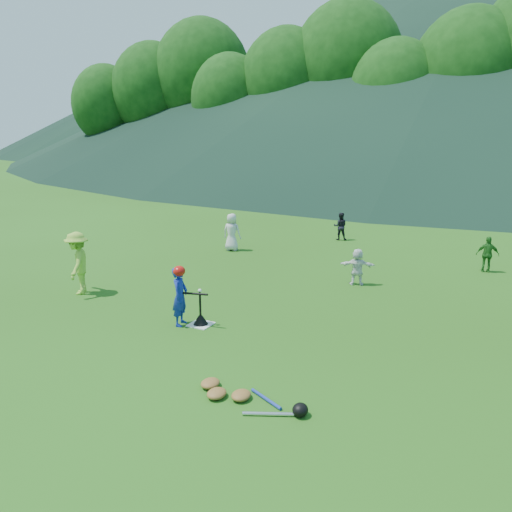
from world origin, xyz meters
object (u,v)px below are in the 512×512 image
(home_plate, at_px, (201,324))
(equipment_pile, at_px, (241,395))
(fielder_c, at_px, (488,254))
(batting_tee, at_px, (201,319))
(batter_child, at_px, (180,296))
(fielder_a, at_px, (232,232))
(adult_coach, at_px, (78,263))
(fielder_d, at_px, (357,267))
(fielder_b, at_px, (340,226))

(home_plate, bearing_deg, equipment_pile, -45.79)
(fielder_c, height_order, batting_tee, fielder_c)
(batter_child, height_order, fielder_a, fielder_a)
(adult_coach, distance_m, equipment_pile, 6.49)
(fielder_c, distance_m, equipment_pile, 9.65)
(adult_coach, bearing_deg, equipment_pile, 32.58)
(fielder_a, height_order, equipment_pile, fielder_a)
(batter_child, distance_m, fielder_d, 4.98)
(fielder_c, bearing_deg, batter_child, 45.96)
(fielder_a, bearing_deg, fielder_b, -136.05)
(fielder_d, relative_size, equipment_pile, 0.53)
(home_plate, distance_m, equipment_pile, 3.07)
(adult_coach, bearing_deg, fielder_a, 135.61)
(home_plate, distance_m, fielder_a, 6.63)
(fielder_d, xyz_separation_m, equipment_pile, (0.07, -6.37, -0.41))
(fielder_c, bearing_deg, equipment_pile, 65.54)
(home_plate, bearing_deg, adult_coach, 173.99)
(adult_coach, bearing_deg, batter_child, 46.90)
(fielder_d, distance_m, equipment_pile, 6.38)
(adult_coach, height_order, fielder_a, adult_coach)
(fielder_a, xyz_separation_m, equipment_pile, (4.84, -8.23, -0.55))
(home_plate, bearing_deg, batter_child, -155.68)
(fielder_b, distance_m, fielder_d, 5.51)
(home_plate, xyz_separation_m, fielder_c, (5.00, 7.01, 0.50))
(batter_child, height_order, fielder_c, batter_child)
(batter_child, xyz_separation_m, fielder_d, (2.44, 4.33, -0.13))
(adult_coach, height_order, fielder_c, adult_coach)
(adult_coach, xyz_separation_m, fielder_c, (8.76, 6.61, -0.26))
(fielder_c, relative_size, batting_tee, 1.49)
(fielder_a, distance_m, fielder_c, 7.75)
(home_plate, bearing_deg, fielder_c, 54.52)
(fielder_b, bearing_deg, fielder_a, 31.12)
(fielder_b, xyz_separation_m, batting_tee, (0.01, -9.27, -0.37))
(batting_tee, distance_m, equipment_pile, 3.07)
(batting_tee, xyz_separation_m, equipment_pile, (2.14, -2.20, -0.06))
(batter_child, relative_size, fielder_a, 0.99)
(batter_child, bearing_deg, equipment_pile, -142.60)
(fielder_c, height_order, fielder_d, fielder_c)
(batting_tee, relative_size, equipment_pile, 0.38)
(fielder_a, height_order, fielder_d, fielder_a)
(batter_child, xyz_separation_m, equipment_pile, (2.51, -2.04, -0.54))
(fielder_b, bearing_deg, equipment_pile, 81.46)
(fielder_a, xyz_separation_m, fielder_b, (2.69, 3.24, -0.12))
(fielder_a, height_order, fielder_c, fielder_a)
(equipment_pile, bearing_deg, batter_child, 141.00)
(home_plate, xyz_separation_m, equipment_pile, (2.14, -2.20, 0.06))
(equipment_pile, bearing_deg, fielder_b, 100.61)
(adult_coach, relative_size, batting_tee, 2.25)
(fielder_a, relative_size, fielder_b, 1.23)
(fielder_b, distance_m, batting_tee, 9.28)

